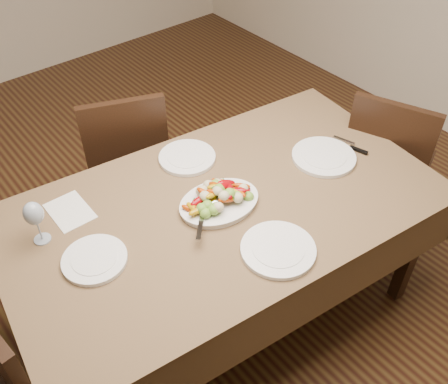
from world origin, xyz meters
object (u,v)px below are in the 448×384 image
at_px(plate_left, 95,260).
at_px(chair_far, 127,157).
at_px(dining_table, 224,261).
at_px(plate_right, 324,157).
at_px(wine_glass, 36,221).
at_px(serving_platter, 219,204).
at_px(plate_near, 278,250).
at_px(chair_right, 389,162).
at_px(plate_far, 187,158).

bearing_deg(plate_left, chair_far, 54.25).
bearing_deg(dining_table, plate_left, 173.95).
height_order(plate_right, wine_glass, wine_glass).
xyz_separation_m(chair_far, plate_left, (-0.58, -0.80, 0.29)).
xyz_separation_m(serving_platter, wine_glass, (-0.65, 0.29, 0.09)).
bearing_deg(chair_far, dining_table, 111.66).
height_order(plate_left, plate_right, same).
bearing_deg(plate_right, serving_platter, 173.92).
height_order(dining_table, chair_far, chair_far).
xyz_separation_m(plate_left, wine_glass, (-0.10, 0.23, 0.09)).
xyz_separation_m(dining_table, wine_glass, (-0.68, 0.29, 0.48)).
bearing_deg(plate_near, chair_right, 12.41).
bearing_deg(plate_far, plate_near, -95.52).
height_order(chair_right, plate_right, chair_right).
height_order(chair_right, plate_far, chair_right).
height_order(chair_far, chair_right, same).
distance_m(dining_table, plate_left, 0.70).
distance_m(chair_far, plate_left, 1.03).
bearing_deg(plate_right, wine_glass, 164.10).
relative_size(serving_platter, plate_near, 1.17).
bearing_deg(wine_glass, plate_near, -43.05).
bearing_deg(dining_table, plate_near, -91.72).
relative_size(chair_far, plate_left, 3.89).
xyz_separation_m(plate_far, plate_near, (-0.07, -0.67, 0.00)).
height_order(dining_table, plate_left, plate_left).
relative_size(chair_right, serving_platter, 2.82).
bearing_deg(plate_right, chair_far, 120.55).
relative_size(plate_right, plate_far, 1.12).
bearing_deg(plate_left, plate_near, -35.20).
height_order(plate_left, wine_glass, wine_glass).
distance_m(plate_far, wine_glass, 0.74).
distance_m(dining_table, plate_near, 0.51).
bearing_deg(chair_far, serving_platter, 109.90).
bearing_deg(plate_left, dining_table, -6.05).
bearing_deg(serving_platter, dining_table, 1.29).
relative_size(chair_far, plate_right, 3.21).
relative_size(plate_far, plate_near, 0.91).
height_order(dining_table, chair_right, chair_right).
distance_m(plate_left, wine_glass, 0.27).
bearing_deg(plate_far, chair_far, 95.62).
relative_size(serving_platter, wine_glass, 1.65).
distance_m(plate_right, plate_far, 0.63).
distance_m(plate_left, plate_near, 0.69).
relative_size(chair_far, wine_glass, 4.64).
xyz_separation_m(plate_near, wine_glass, (-0.67, 0.63, 0.09)).
distance_m(chair_far, chair_right, 1.46).
relative_size(dining_table, plate_right, 6.21).
distance_m(chair_right, plate_near, 1.17).
xyz_separation_m(dining_table, plate_near, (-0.01, -0.34, 0.39)).
distance_m(chair_right, plate_right, 0.63).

